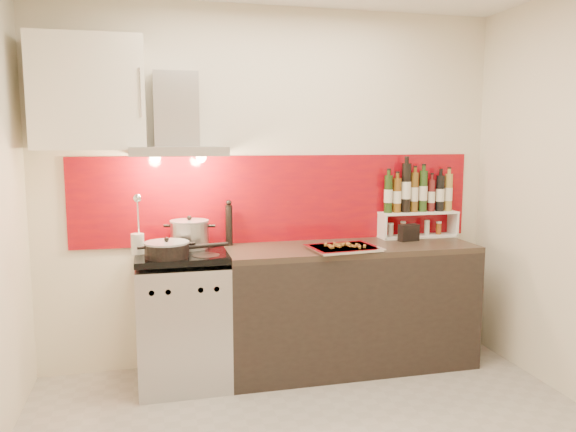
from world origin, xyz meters
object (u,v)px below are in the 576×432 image
object	(u,v)px
baking_tray	(343,248)
stock_pot	(190,234)
counter	(350,306)
pepper_mill	(229,223)
saute_pan	(168,249)
range_stove	(183,320)

from	to	relation	value
baking_tray	stock_pot	bearing A→B (deg)	165.27
counter	baking_tray	xyz separation A→B (m)	(-0.11, -0.15, 0.47)
stock_pot	baking_tray	size ratio (longest dim) A/B	0.53
stock_pot	baking_tray	world-z (taller)	stock_pot
counter	pepper_mill	distance (m)	1.07
counter	stock_pot	world-z (taller)	stock_pot
saute_pan	pepper_mill	xyz separation A→B (m)	(0.44, 0.35, 0.10)
stock_pot	pepper_mill	size ratio (longest dim) A/B	0.81
counter	stock_pot	xyz separation A→B (m)	(-1.13, 0.12, 0.56)
stock_pot	baking_tray	distance (m)	1.07
range_stove	counter	distance (m)	1.20
counter	saute_pan	bearing A→B (deg)	-173.42
range_stove	counter	world-z (taller)	range_stove
range_stove	stock_pot	bearing A→B (deg)	62.75
saute_pan	baking_tray	world-z (taller)	saute_pan
counter	pepper_mill	world-z (taller)	pepper_mill
range_stove	stock_pot	world-z (taller)	stock_pot
saute_pan	pepper_mill	distance (m)	0.57
stock_pot	pepper_mill	bearing A→B (deg)	15.96
counter	baking_tray	distance (m)	0.50
counter	stock_pot	distance (m)	1.27
range_stove	saute_pan	xyz separation A→B (m)	(-0.09, -0.14, 0.52)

